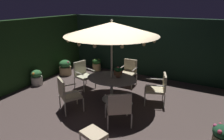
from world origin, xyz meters
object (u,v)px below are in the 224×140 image
object	(u,v)px
patio_chair_southeast	(119,106)
potted_plant_front_corner	(65,68)
ottoman_footrest	(94,135)
patio_dining_table	(112,82)
patio_chair_north	(129,70)
potted_plant_back_left	(37,77)
potted_plant_back_right	(97,64)
centerpiece_planter	(118,71)
patio_chair_east	(67,93)
patio_chair_northeast	(83,73)
patio_chair_south	(158,87)
potted_plant_left_near	(221,136)
patio_umbrella	(112,29)

from	to	relation	value
patio_chair_southeast	potted_plant_front_corner	size ratio (longest dim) A/B	1.43
patio_chair_southeast	ottoman_footrest	xyz separation A→B (m)	(-0.06, -1.06, -0.18)
patio_dining_table	patio_chair_north	xyz separation A→B (m)	(-0.04, 1.46, -0.05)
ottoman_footrest	potted_plant_back_left	world-z (taller)	potted_plant_back_left
potted_plant_back_right	potted_plant_front_corner	world-z (taller)	potted_plant_front_corner
patio_dining_table	centerpiece_planter	distance (m)	0.41
patio_chair_east	centerpiece_planter	bearing A→B (deg)	56.64
patio_dining_table	patio_chair_northeast	world-z (taller)	patio_chair_northeast
potted_plant_front_corner	patio_dining_table	bearing A→B (deg)	-20.88
patio_chair_northeast	patio_chair_south	size ratio (longest dim) A/B	1.01
patio_chair_east	patio_dining_table	bearing A→B (deg)	58.46
potted_plant_front_corner	potted_plant_back_right	bearing A→B (deg)	52.86
potted_plant_left_near	potted_plant_back_right	bearing A→B (deg)	149.02
patio_chair_northeast	patio_chair_east	size ratio (longest dim) A/B	0.96
patio_umbrella	potted_plant_left_near	bearing A→B (deg)	-15.24
patio_dining_table	patio_chair_north	distance (m)	1.46
patio_dining_table	ottoman_footrest	size ratio (longest dim) A/B	2.71
patio_chair_south	potted_plant_front_corner	world-z (taller)	patio_chair_south
patio_chair_north	patio_chair_east	world-z (taller)	patio_chair_east
patio_chair_southeast	patio_chair_east	bearing A→B (deg)	-177.96
centerpiece_planter	ottoman_footrest	world-z (taller)	centerpiece_planter
patio_dining_table	patio_chair_southeast	xyz separation A→B (m)	(0.86, -1.20, -0.07)
patio_chair_south	ottoman_footrest	distance (m)	2.81
potted_plant_left_near	patio_chair_southeast	bearing A→B (deg)	-172.03
patio_chair_north	potted_plant_back_left	xyz separation A→B (m)	(-3.08, -1.75, -0.26)
patio_chair_east	potted_plant_left_near	distance (m)	3.99
potted_plant_back_right	ottoman_footrest	bearing A→B (deg)	-58.02
ottoman_footrest	patio_chair_southeast	bearing A→B (deg)	86.58
patio_dining_table	patio_chair_north	size ratio (longest dim) A/B	1.72
patio_chair_southeast	potted_plant_front_corner	distance (m)	4.43
patio_chair_northeast	patio_chair_east	bearing A→B (deg)	-68.38
ottoman_footrest	patio_chair_south	bearing A→B (deg)	77.66
patio_dining_table	potted_plant_back_left	size ratio (longest dim) A/B	2.79
potted_plant_back_left	potted_plant_back_right	size ratio (longest dim) A/B	1.01
centerpiece_planter	patio_chair_east	bearing A→B (deg)	-123.36
centerpiece_planter	patio_chair_east	distance (m)	1.72
patio_chair_north	ottoman_footrest	size ratio (longest dim) A/B	1.58
patio_umbrella	ottoman_footrest	xyz separation A→B (m)	(0.79, -2.26, -1.93)
patio_chair_northeast	potted_plant_back_right	xyz separation A→B (m)	(-0.62, 1.89, -0.25)
patio_umbrella	potted_plant_back_left	size ratio (longest dim) A/B	4.78
potted_plant_back_left	potted_plant_front_corner	size ratio (longest dim) A/B	0.89
patio_chair_northeast	patio_chair_southeast	size ratio (longest dim) A/B	1.02
patio_chair_east	ottoman_footrest	bearing A→B (deg)	-32.72
patio_chair_northeast	potted_plant_back_right	size ratio (longest dim) A/B	1.67
patio_chair_northeast	patio_chair_east	distance (m)	1.76
potted_plant_front_corner	patio_chair_east	bearing A→B (deg)	-47.85
patio_chair_south	potted_plant_back_left	size ratio (longest dim) A/B	1.63
potted_plant_back_right	potted_plant_front_corner	size ratio (longest dim) A/B	0.88
potted_plant_left_near	ottoman_footrest	bearing A→B (deg)	-149.94
potted_plant_back_left	patio_dining_table	bearing A→B (deg)	5.28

